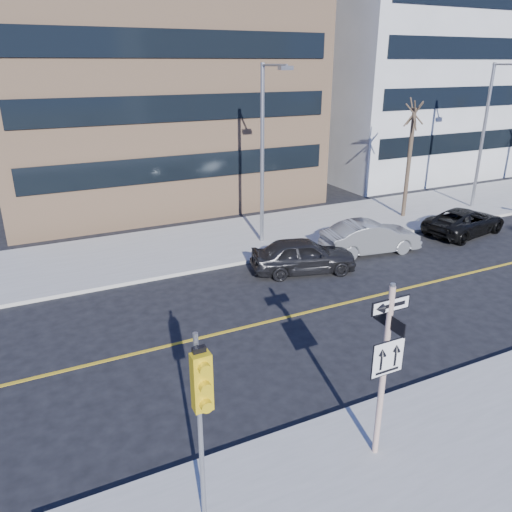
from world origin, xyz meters
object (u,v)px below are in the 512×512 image
streetlight_a (265,145)px  street_tree_west (414,116)px  parked_car_a (303,255)px  streetlight_b (488,127)px  sign_pole (385,363)px  parked_car_b (370,237)px  parked_car_c (465,221)px  traffic_signal (202,397)px

streetlight_a → street_tree_west: bearing=3.5°
parked_car_a → streetlight_b: (14.00, 3.58, 4.02)m
street_tree_west → streetlight_b: bearing=-6.2°
sign_pole → parked_car_a: sign_pole is taller
sign_pole → parked_car_a: 10.62m
parked_car_b → parked_car_c: bearing=-81.6°
streetlight_a → streetlight_b: same height
sign_pole → streetlight_b: bearing=36.4°
sign_pole → streetlight_a: (4.00, 13.27, 2.32)m
parked_car_b → traffic_signal: bearing=139.0°
streetlight_a → street_tree_west: (9.00, 0.54, 0.77)m
parked_car_a → parked_car_c: size_ratio=0.91×
parked_car_b → streetlight_b: 11.26m
parked_car_a → streetlight_b: size_ratio=0.54×
parked_car_c → streetlight_a: bearing=63.6°
sign_pole → streetlight_b: 22.48m
streetlight_b → street_tree_west: bearing=173.8°
sign_pole → streetlight_a: 14.05m
street_tree_west → parked_car_a: bearing=-155.4°
parked_car_a → parked_car_c: bearing=-71.1°
streetlight_a → street_tree_west: 9.05m
sign_pole → street_tree_west: street_tree_west is taller
traffic_signal → streetlight_a: size_ratio=0.50×
parked_car_c → street_tree_west: 6.04m
traffic_signal → parked_car_b: traffic_signal is taller
traffic_signal → parked_car_b: (11.91, 10.44, -2.29)m
parked_car_a → street_tree_west: bearing=-50.3°
parked_car_b → parked_car_c: 6.00m
traffic_signal → sign_pole: bearing=2.1°
traffic_signal → street_tree_west: (17.00, 13.96, 2.50)m
parked_car_c → streetlight_a: size_ratio=0.59×
parked_car_c → street_tree_west: (-0.91, 3.47, 4.87)m
streetlight_a → streetlight_b: (14.00, 0.00, 0.00)m
traffic_signal → parked_car_c: traffic_signal is taller
streetlight_a → streetlight_b: bearing=0.0°
traffic_signal → parked_car_b: size_ratio=0.89×
streetlight_a → streetlight_b: 14.00m
traffic_signal → parked_car_c: (17.91, 10.50, -2.37)m
parked_car_a → streetlight_a: streetlight_a is taller
parked_car_a → streetlight_b: bearing=-60.5°
sign_pole → parked_car_b: size_ratio=0.90×
traffic_signal → streetlight_b: streetlight_b is taller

